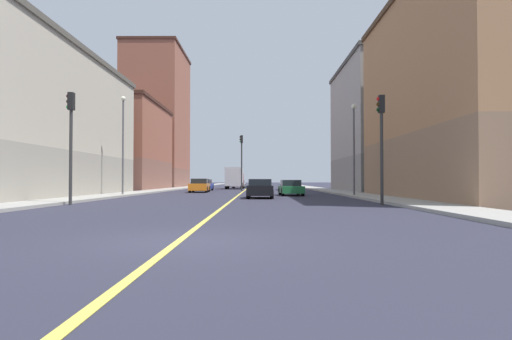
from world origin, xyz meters
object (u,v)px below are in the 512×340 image
object	(u,v)px
street_lamp_right_near	(123,135)
car_black	(260,189)
building_right_distant	(157,119)
building_left_mid	(383,128)
building_right_midblock	(125,146)
building_left_near	(467,93)
car_orange	(200,186)
car_silver	(239,184)
traffic_light_right_near	(71,132)
traffic_light_left_near	(381,133)
traffic_light_median_far	(242,155)
car_green	(291,188)
box_truck	(235,178)
street_lamp_left_near	(354,139)
building_right_corner	(21,121)
car_blue	(204,185)

from	to	relation	value
street_lamp_right_near	car_black	world-z (taller)	street_lamp_right_near
building_right_distant	street_lamp_right_near	size ratio (longest dim) A/B	2.98
building_left_mid	building_right_midblock	world-z (taller)	building_left_mid
building_left_near	car_orange	bearing A→B (deg)	140.46
car_silver	traffic_light_right_near	bearing A→B (deg)	-97.85
traffic_light_left_near	street_lamp_right_near	xyz separation A→B (m)	(-16.85, 11.76, 1.11)
traffic_light_median_far	car_green	distance (m)	16.73
traffic_light_right_near	traffic_light_left_near	bearing A→B (deg)	0.00
building_right_midblock	building_right_distant	xyz separation A→B (m)	(0.00, 17.35, 5.95)
building_left_near	building_left_mid	bearing A→B (deg)	90.00
building_right_distant	car_orange	world-z (taller)	building_right_distant
building_right_distant	traffic_light_left_near	size ratio (longest dim) A/B	4.10
building_right_midblock	building_right_distant	bearing A→B (deg)	90.00
traffic_light_left_near	box_truck	distance (m)	39.93
building_left_mid	street_lamp_left_near	bearing A→B (deg)	-113.65
traffic_light_left_near	traffic_light_median_far	world-z (taller)	traffic_light_median_far
street_lamp_left_near	car_black	xyz separation A→B (m)	(-7.16, -2.66, -3.71)
building_right_corner	box_truck	bearing A→B (deg)	65.60
traffic_light_right_near	building_right_midblock	bearing A→B (deg)	102.49
building_right_midblock	traffic_light_median_far	distance (m)	15.48
building_right_distant	car_green	bearing A→B (deg)	-61.99
traffic_light_left_near	car_blue	size ratio (longest dim) A/B	1.33
street_lamp_right_near	car_orange	xyz separation A→B (m)	(4.59, 10.59, -4.08)
car_orange	building_right_midblock	bearing A→B (deg)	135.54
traffic_light_left_near	building_left_mid	bearing A→B (deg)	73.89
traffic_light_right_near	building_left_mid	bearing A→B (deg)	47.65
building_right_corner	traffic_light_right_near	distance (m)	11.52
building_right_midblock	car_orange	xyz separation A→B (m)	(10.93, -10.73, -4.85)
building_left_mid	traffic_light_right_near	bearing A→B (deg)	-132.35
building_left_near	car_blue	bearing A→B (deg)	131.11
building_left_mid	street_lamp_right_near	xyz separation A→B (m)	(-24.22, -13.72, -2.23)
building_left_mid	street_lamp_right_near	world-z (taller)	building_left_mid
traffic_light_median_far	car_black	distance (m)	21.33
building_left_near	car_black	bearing A→B (deg)	170.80
street_lamp_left_near	car_silver	world-z (taller)	street_lamp_left_near
street_lamp_right_near	car_orange	world-z (taller)	street_lamp_right_near
street_lamp_right_near	building_left_mid	bearing A→B (deg)	29.54
building_right_midblock	traffic_light_right_near	xyz separation A→B (m)	(7.33, -33.08, -1.79)
traffic_light_right_near	car_black	bearing A→B (deg)	40.58
building_right_midblock	car_black	bearing A→B (deg)	-55.42
car_blue	car_orange	bearing A→B (deg)	-86.42
building_right_midblock	street_lamp_left_near	xyz separation A→B (m)	(24.22, -22.09, -1.18)
street_lamp_left_near	car_green	distance (m)	6.49
traffic_light_right_near	street_lamp_left_near	bearing A→B (deg)	33.07
car_black	building_left_near	bearing A→B (deg)	-9.20
traffic_light_median_far	car_silver	size ratio (longest dim) A/B	1.58
car_green	car_orange	world-z (taller)	car_orange
building_left_mid	traffic_light_left_near	xyz separation A→B (m)	(-7.36, -25.49, -3.35)
traffic_light_left_near	car_orange	bearing A→B (deg)	118.76
building_left_mid	car_silver	distance (m)	28.20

